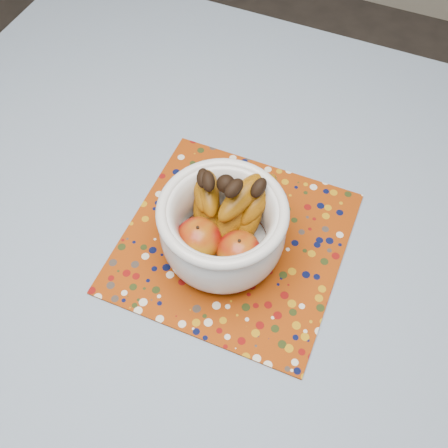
% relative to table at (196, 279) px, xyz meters
% --- Properties ---
extents(table, '(1.20, 1.20, 0.75)m').
position_rel_table_xyz_m(table, '(0.00, 0.00, 0.00)').
color(table, brown).
rests_on(table, ground).
extents(tablecloth, '(1.32, 1.32, 0.01)m').
position_rel_table_xyz_m(tablecloth, '(0.00, 0.00, 0.08)').
color(tablecloth, slate).
rests_on(tablecloth, table).
extents(placemat, '(0.37, 0.37, 0.00)m').
position_rel_table_xyz_m(placemat, '(0.05, 0.05, 0.09)').
color(placemat, '#863007').
rests_on(placemat, tablecloth).
extents(fruit_bowl, '(0.21, 0.21, 0.16)m').
position_rel_table_xyz_m(fruit_bowl, '(0.04, 0.04, 0.16)').
color(fruit_bowl, silver).
rests_on(fruit_bowl, placemat).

